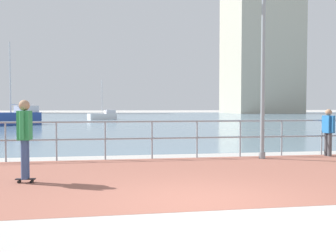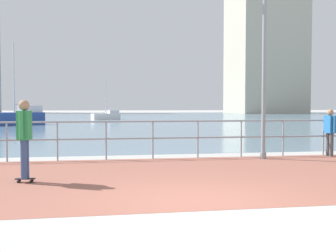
{
  "view_description": "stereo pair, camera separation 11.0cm",
  "coord_description": "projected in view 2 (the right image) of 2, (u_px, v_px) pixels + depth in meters",
  "views": [
    {
      "loc": [
        -1.78,
        -6.57,
        1.59
      ],
      "look_at": [
        0.07,
        3.46,
        1.1
      ],
      "focal_mm": 44.26,
      "sensor_mm": 36.0,
      "label": 1
    },
    {
      "loc": [
        -1.67,
        -6.59,
        1.59
      ],
      "look_at": [
        0.07,
        3.46,
        1.1
      ],
      "focal_mm": 44.26,
      "sensor_mm": 36.0,
      "label": 2
    }
  ],
  "objects": [
    {
      "name": "ground",
      "position": [
        112.0,
        120.0,
        46.21
      ],
      "size": [
        220.0,
        220.0,
        0.0
      ],
      "primitive_type": "plane",
      "color": "#ADAAA5"
    },
    {
      "name": "bystander",
      "position": [
        330.0,
        129.0,
        13.1
      ],
      "size": [
        0.27,
        0.56,
        1.5
      ],
      "color": "#4C4C51",
      "rests_on": "ground"
    },
    {
      "name": "sailboat_red",
      "position": [
        107.0,
        116.0,
        48.96
      ],
      "size": [
        3.5,
        2.27,
        4.72
      ],
      "color": "white",
      "rests_on": "ground"
    },
    {
      "name": "lamppost",
      "position": [
        259.0,
        52.0,
        12.39
      ],
      "size": [
        0.75,
        0.54,
        5.78
      ],
      "color": "gray",
      "rests_on": "ground"
    },
    {
      "name": "brick_paving",
      "position": [
        172.0,
        176.0,
        9.4
      ],
      "size": [
        28.0,
        6.35,
        0.01
      ],
      "primitive_type": "cube",
      "color": "#935647",
      "rests_on": "ground"
    },
    {
      "name": "skateboarder",
      "position": [
        24.0,
        133.0,
        8.55
      ],
      "size": [
        0.41,
        0.56,
        1.72
      ],
      "color": "black",
      "rests_on": "ground"
    },
    {
      "name": "harbor_water",
      "position": [
        109.0,
        118.0,
        56.82
      ],
      "size": [
        180.0,
        88.0,
        0.0
      ],
      "primitive_type": "cube",
      "color": "slate",
      "rests_on": "ground"
    },
    {
      "name": "sailboat_yellow",
      "position": [
        17.0,
        117.0,
        34.72
      ],
      "size": [
        4.69,
        4.37,
        6.89
      ],
      "color": "#284799",
      "rests_on": "ground"
    },
    {
      "name": "tower_slate",
      "position": [
        265.0,
        36.0,
        92.58
      ],
      "size": [
        14.53,
        14.87,
        36.12
      ],
      "color": "#B2AD99",
      "rests_on": "ground"
    },
    {
      "name": "waterfront_railing",
      "position": [
        153.0,
        132.0,
        12.49
      ],
      "size": [
        25.25,
        0.06,
        1.16
      ],
      "color": "#8C99A3",
      "rests_on": "ground"
    }
  ]
}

